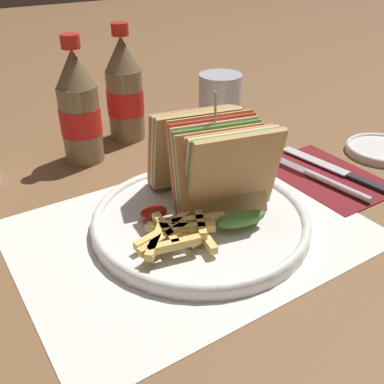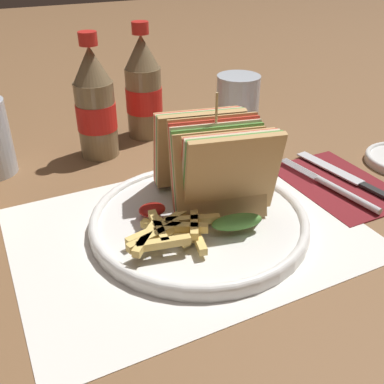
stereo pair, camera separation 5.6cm
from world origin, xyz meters
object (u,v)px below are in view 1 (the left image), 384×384
(plate_main, at_px, (201,219))
(coke_bottle_far, at_px, (125,92))
(coke_bottle_near, at_px, (79,110))
(club_sandwich, at_px, (213,164))
(knife, at_px, (338,170))
(side_saucer, at_px, (382,149))
(fork, at_px, (326,180))
(glass_near, at_px, (220,107))

(plate_main, distance_m, coke_bottle_far, 0.32)
(coke_bottle_near, bearing_deg, club_sandwich, -71.69)
(knife, height_order, side_saucer, side_saucer)
(fork, bearing_deg, glass_near, 89.74)
(coke_bottle_far, bearing_deg, knife, -55.48)
(plate_main, relative_size, coke_bottle_far, 1.39)
(fork, height_order, side_saucer, same)
(knife, height_order, coke_bottle_far, coke_bottle_far)
(club_sandwich, relative_size, coke_bottle_near, 0.90)
(plate_main, distance_m, side_saucer, 0.37)
(plate_main, height_order, fork, plate_main)
(fork, height_order, coke_bottle_near, coke_bottle_near)
(plate_main, xyz_separation_m, coke_bottle_far, (0.05, 0.30, 0.07))
(plate_main, distance_m, club_sandwich, 0.07)
(fork, bearing_deg, coke_bottle_near, 126.82)
(side_saucer, bearing_deg, plate_main, -178.20)
(club_sandwich, relative_size, glass_near, 1.57)
(knife, height_order, coke_bottle_near, coke_bottle_near)
(fork, bearing_deg, coke_bottle_far, 110.58)
(plate_main, height_order, side_saucer, plate_main)
(knife, bearing_deg, coke_bottle_near, 132.77)
(coke_bottle_near, height_order, glass_near, coke_bottle_near)
(fork, height_order, coke_bottle_far, coke_bottle_far)
(coke_bottle_near, xyz_separation_m, side_saucer, (0.42, -0.25, -0.08))
(plate_main, distance_m, fork, 0.21)
(club_sandwich, bearing_deg, coke_bottle_far, 86.58)
(coke_bottle_near, bearing_deg, coke_bottle_far, 23.52)
(knife, xyz_separation_m, side_saucer, (0.12, 0.01, 0.00))
(club_sandwich, height_order, side_saucer, club_sandwich)
(plate_main, relative_size, fork, 1.50)
(club_sandwich, bearing_deg, glass_near, 51.96)
(club_sandwich, distance_m, knife, 0.23)
(club_sandwich, bearing_deg, fork, -9.80)
(coke_bottle_far, xyz_separation_m, side_saucer, (0.33, -0.29, -0.08))
(plate_main, xyz_separation_m, club_sandwich, (0.03, 0.02, 0.06))
(knife, distance_m, coke_bottle_near, 0.41)
(side_saucer, bearing_deg, coke_bottle_far, 138.13)
(knife, relative_size, side_saucer, 1.74)
(glass_near, bearing_deg, coke_bottle_near, 169.20)
(fork, distance_m, glass_near, 0.24)
(plate_main, bearing_deg, fork, -3.61)
(knife, distance_m, coke_bottle_far, 0.37)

